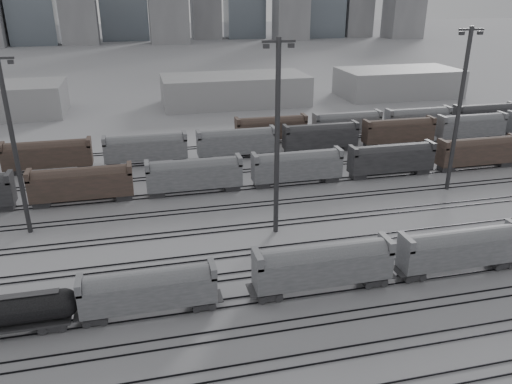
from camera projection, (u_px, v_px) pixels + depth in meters
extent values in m
plane|color=#AAABAF|center=(317.00, 297.00, 52.94)|extent=(900.00, 900.00, 0.00)
cube|color=black|center=(354.00, 357.00, 44.17)|extent=(220.00, 0.07, 0.16)
cube|color=black|center=(348.00, 347.00, 45.46)|extent=(220.00, 0.07, 0.16)
cube|color=black|center=(333.00, 323.00, 48.67)|extent=(220.00, 0.07, 0.16)
cube|color=black|center=(328.00, 314.00, 49.96)|extent=(220.00, 0.07, 0.16)
cube|color=black|center=(316.00, 295.00, 53.16)|extent=(220.00, 0.07, 0.16)
cube|color=black|center=(311.00, 287.00, 54.45)|extent=(220.00, 0.07, 0.16)
cube|color=black|center=(301.00, 271.00, 57.66)|extent=(220.00, 0.07, 0.16)
cube|color=black|center=(297.00, 264.00, 58.95)|extent=(220.00, 0.07, 0.16)
cube|color=black|center=(288.00, 250.00, 62.16)|extent=(220.00, 0.07, 0.16)
cube|color=black|center=(285.00, 245.00, 63.45)|extent=(220.00, 0.07, 0.16)
cube|color=black|center=(274.00, 226.00, 68.46)|extent=(220.00, 0.07, 0.16)
cube|color=black|center=(271.00, 222.00, 69.75)|extent=(220.00, 0.07, 0.16)
cube|color=black|center=(261.00, 206.00, 74.76)|extent=(220.00, 0.07, 0.16)
cube|color=black|center=(259.00, 202.00, 76.05)|extent=(220.00, 0.07, 0.16)
cube|color=black|center=(251.00, 189.00, 81.05)|extent=(220.00, 0.07, 0.16)
cube|color=black|center=(249.00, 186.00, 82.35)|extent=(220.00, 0.07, 0.16)
cube|color=black|center=(241.00, 173.00, 88.25)|extent=(220.00, 0.07, 0.16)
cube|color=black|center=(239.00, 170.00, 89.54)|extent=(220.00, 0.07, 0.16)
cube|color=black|center=(232.00, 159.00, 95.45)|extent=(220.00, 0.07, 0.16)
cube|color=black|center=(231.00, 156.00, 96.74)|extent=(220.00, 0.07, 0.16)
cube|color=black|center=(225.00, 147.00, 102.65)|extent=(220.00, 0.07, 0.16)
cube|color=black|center=(224.00, 145.00, 103.94)|extent=(220.00, 0.07, 0.16)
cube|color=#232326|center=(54.00, 323.00, 47.96)|extent=(2.54, 2.05, 0.68)
sphere|color=black|center=(64.00, 303.00, 47.44)|extent=(2.84, 2.84, 2.84)
cube|color=#232326|center=(96.00, 318.00, 48.81)|extent=(2.30, 1.86, 0.62)
cube|color=#232326|center=(203.00, 303.00, 51.09)|extent=(2.30, 1.86, 0.62)
cube|color=gray|center=(149.00, 292.00, 49.16)|extent=(13.26, 2.65, 2.83)
cylinder|color=gray|center=(148.00, 283.00, 48.76)|extent=(12.03, 2.56, 2.56)
cube|color=gray|center=(79.00, 285.00, 47.12)|extent=(0.62, 2.65, 1.24)
cube|color=gray|center=(212.00, 269.00, 49.86)|extent=(0.62, 2.65, 1.24)
cone|color=#232326|center=(150.00, 307.00, 49.81)|extent=(2.12, 2.12, 0.80)
cube|color=#232326|center=(268.00, 293.00, 52.55)|extent=(2.59, 2.09, 0.70)
cube|color=#232326|center=(373.00, 279.00, 55.11)|extent=(2.59, 2.09, 0.70)
cube|color=gray|center=(323.00, 267.00, 52.94)|extent=(14.93, 2.99, 3.19)
cylinder|color=gray|center=(323.00, 258.00, 52.49)|extent=(13.54, 2.89, 2.89)
cube|color=gray|center=(257.00, 259.00, 50.65)|extent=(0.70, 2.99, 1.39)
cube|color=gray|center=(387.00, 243.00, 53.73)|extent=(0.70, 2.99, 1.39)
cone|color=#232326|center=(322.00, 283.00, 53.68)|extent=(2.39, 2.39, 0.90)
cube|color=#232326|center=(412.00, 274.00, 56.14)|extent=(2.49, 2.01, 0.67)
cube|color=#232326|center=(500.00, 262.00, 58.61)|extent=(2.49, 2.01, 0.67)
cube|color=gray|center=(460.00, 251.00, 56.52)|extent=(14.36, 2.87, 3.06)
cylinder|color=gray|center=(461.00, 242.00, 56.09)|extent=(13.02, 2.78, 2.78)
cube|color=gray|center=(407.00, 242.00, 54.31)|extent=(0.67, 2.87, 1.34)
cone|color=#232326|center=(457.00, 265.00, 57.23)|extent=(2.30, 2.30, 0.86)
cylinder|color=#343437|center=(15.00, 149.00, 62.57)|extent=(0.59, 0.59, 23.22)
cube|color=#343437|center=(11.00, 62.00, 58.81)|extent=(0.65, 0.46, 0.46)
cylinder|color=#343437|center=(277.00, 141.00, 62.40)|extent=(0.64, 0.64, 25.14)
cube|color=#343437|center=(279.00, 41.00, 57.81)|extent=(4.02, 0.30, 0.30)
cube|color=#343437|center=(266.00, 46.00, 57.68)|extent=(0.70, 0.50, 0.50)
cube|color=#343437|center=(291.00, 45.00, 58.33)|extent=(0.70, 0.50, 0.50)
cylinder|color=#343437|center=(459.00, 112.00, 76.45)|extent=(0.65, 0.65, 25.33)
cube|color=#343437|center=(472.00, 29.00, 71.83)|extent=(4.05, 0.30, 0.30)
cube|color=#343437|center=(462.00, 33.00, 71.69)|extent=(0.71, 0.51, 0.51)
cube|color=#343437|center=(480.00, 33.00, 72.35)|extent=(0.71, 0.51, 0.51)
cube|color=brown|center=(82.00, 185.00, 75.08)|extent=(15.00, 3.00, 5.60)
cube|color=gray|center=(194.00, 176.00, 78.73)|extent=(15.00, 3.00, 5.60)
cube|color=gray|center=(297.00, 168.00, 82.39)|extent=(15.00, 3.00, 5.60)
cube|color=#232326|center=(391.00, 160.00, 86.04)|extent=(15.00, 3.00, 5.60)
cube|color=brown|center=(477.00, 153.00, 89.69)|extent=(15.00, 3.00, 5.60)
cube|color=brown|center=(48.00, 156.00, 87.97)|extent=(15.00, 3.00, 5.60)
cube|color=gray|center=(146.00, 150.00, 91.62)|extent=(15.00, 3.00, 5.60)
cube|color=gray|center=(236.00, 144.00, 95.28)|extent=(15.00, 3.00, 5.60)
cube|color=#232326|center=(320.00, 138.00, 98.93)|extent=(15.00, 3.00, 5.60)
cube|color=brown|center=(398.00, 132.00, 102.58)|extent=(15.00, 3.00, 5.60)
cube|color=gray|center=(471.00, 127.00, 106.24)|extent=(15.00, 3.00, 5.60)
cube|color=brown|center=(271.00, 130.00, 104.41)|extent=(15.00, 3.00, 5.60)
cube|color=gray|center=(347.00, 125.00, 108.06)|extent=(15.00, 3.00, 5.60)
cube|color=gray|center=(417.00, 121.00, 111.71)|extent=(15.00, 3.00, 5.60)
cube|color=#232326|center=(484.00, 116.00, 115.37)|extent=(15.00, 3.00, 5.60)
cube|color=#9D9D9F|center=(235.00, 90.00, 139.04)|extent=(40.00, 18.00, 8.00)
cube|color=#9D9D9F|center=(398.00, 82.00, 149.79)|extent=(35.00, 18.00, 8.00)
cube|color=#99999C|center=(78.00, 0.00, 286.07)|extent=(20.00, 16.00, 48.00)
cube|color=#99999C|center=(208.00, 8.00, 304.09)|extent=(18.00, 14.40, 38.00)
cube|color=#99999C|center=(286.00, 1.00, 313.50)|extent=(20.00, 16.00, 45.00)
cube|color=#99999C|center=(360.00, 5.00, 325.20)|extent=(18.00, 14.40, 40.00)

